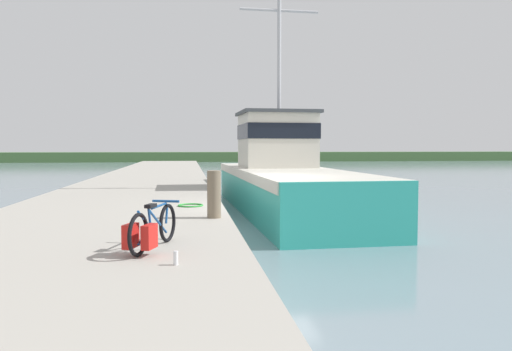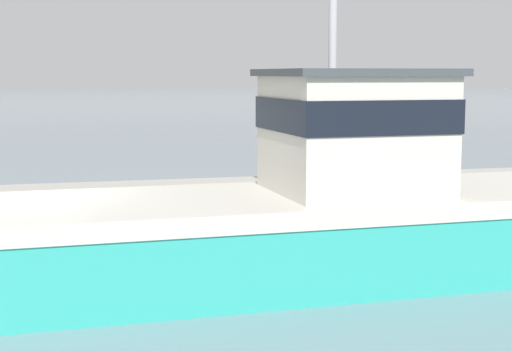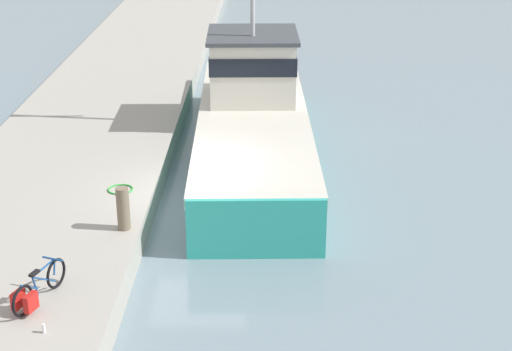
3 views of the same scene
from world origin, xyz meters
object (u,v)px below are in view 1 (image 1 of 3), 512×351
object	(u,v)px
mooring_post	(214,194)
water_bottle_on_curb	(176,258)
bicycle_touring	(149,230)
fishing_boat_main	(282,177)

from	to	relation	value
mooring_post	water_bottle_on_curb	distance (m)	4.26
bicycle_touring	water_bottle_on_curb	world-z (taller)	bicycle_touring
fishing_boat_main	bicycle_touring	world-z (taller)	fishing_boat_main
mooring_post	water_bottle_on_curb	world-z (taller)	mooring_post
fishing_boat_main	water_bottle_on_curb	size ratio (longest dim) A/B	81.46
mooring_post	water_bottle_on_curb	xyz separation A→B (m)	(-0.71, -4.18, -0.41)
mooring_post	fishing_boat_main	bearing A→B (deg)	67.87
bicycle_touring	water_bottle_on_curb	bearing A→B (deg)	-47.05
fishing_boat_main	water_bottle_on_curb	distance (m)	11.55
bicycle_touring	mooring_post	size ratio (longest dim) A/B	1.60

